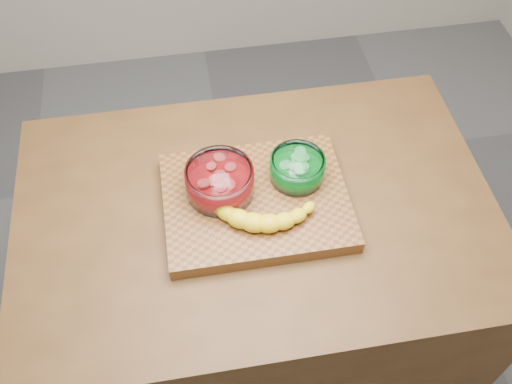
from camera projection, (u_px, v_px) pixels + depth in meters
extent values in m
plane|color=#59595E|center=(256.00, 348.00, 2.14)|extent=(3.50, 3.50, 0.00)
cube|color=#513318|center=(256.00, 291.00, 1.78)|extent=(1.20, 0.80, 0.90)
cube|color=brown|center=(256.00, 202.00, 1.40)|extent=(0.45, 0.35, 0.04)
cylinder|color=white|center=(220.00, 181.00, 1.37)|extent=(0.17, 0.17, 0.08)
cylinder|color=red|center=(220.00, 184.00, 1.38)|extent=(0.14, 0.14, 0.04)
cylinder|color=#EF4B4D|center=(219.00, 176.00, 1.35)|extent=(0.14, 0.14, 0.02)
cylinder|color=white|center=(297.00, 168.00, 1.40)|extent=(0.14, 0.14, 0.06)
cylinder|color=#089223|center=(297.00, 170.00, 1.41)|extent=(0.11, 0.11, 0.04)
cylinder|color=#6AE276|center=(298.00, 163.00, 1.39)|extent=(0.11, 0.11, 0.02)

